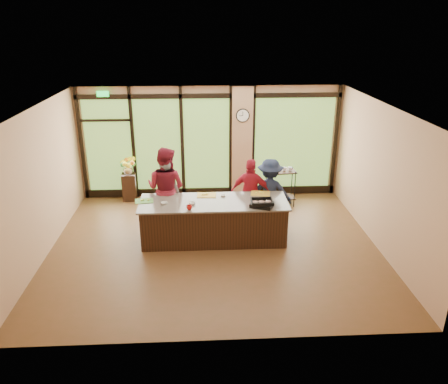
{
  "coord_description": "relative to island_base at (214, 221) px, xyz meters",
  "views": [
    {
      "loc": [
        -0.24,
        -8.38,
        4.57
      ],
      "look_at": [
        0.23,
        0.4,
        1.09
      ],
      "focal_mm": 35.0,
      "sensor_mm": 36.0,
      "label": 1
    }
  ],
  "objects": [
    {
      "name": "mixing_bowl",
      "position": [
        1.0,
        -0.25,
        0.52
      ],
      "size": [
        0.33,
        0.33,
        0.08
      ],
      "primitive_type": "imported",
      "rotation": [
        0.0,
        0.0,
        -0.03
      ],
      "color": "silver",
      "rests_on": "countertop"
    },
    {
      "name": "cutting_board_left",
      "position": [
        -1.5,
        0.1,
        0.49
      ],
      "size": [
        0.42,
        0.33,
        0.01
      ],
      "primitive_type": "cube",
      "rotation": [
        0.0,
        0.0,
        0.12
      ],
      "color": "#4C9335",
      "rests_on": "countertop"
    },
    {
      "name": "cook_right",
      "position": [
        1.34,
        0.76,
        0.37
      ],
      "size": [
        1.12,
        0.74,
        1.61
      ],
      "primitive_type": "imported",
      "rotation": [
        0.0,
        0.0,
        3.0
      ],
      "color": "#1B243D",
      "rests_on": "floor"
    },
    {
      "name": "cook_left",
      "position": [
        -1.06,
        0.7,
        0.42
      ],
      "size": [
        0.73,
        0.59,
        1.72
      ],
      "primitive_type": "imported",
      "rotation": [
        0.0,
        0.0,
        2.82
      ],
      "color": "gray",
      "rests_on": "floor"
    },
    {
      "name": "prep_bowl_near",
      "position": [
        -1.05,
        -0.09,
        0.5
      ],
      "size": [
        0.18,
        0.18,
        0.04
      ],
      "primitive_type": "imported",
      "rotation": [
        0.0,
        0.0,
        0.35
      ],
      "color": "silver",
      "rests_on": "countertop"
    },
    {
      "name": "bar_cart",
      "position": [
        1.8,
        1.91,
        0.18
      ],
      "size": [
        0.8,
        0.51,
        1.03
      ],
      "rotation": [
        0.0,
        0.0,
        0.11
      ],
      "color": "black",
      "rests_on": "floor"
    },
    {
      "name": "flower_vase",
      "position": [
        -2.21,
        2.45,
        0.43
      ],
      "size": [
        0.3,
        0.3,
        0.26
      ],
      "primitive_type": "imported",
      "rotation": [
        0.0,
        0.0,
        0.24
      ],
      "color": "olive",
      "rests_on": "flower_stand"
    },
    {
      "name": "floor",
      "position": [
        0.0,
        -0.3,
        -0.44
      ],
      "size": [
        7.0,
        7.0,
        0.0
      ],
      "primitive_type": "plane",
      "color": "brown",
      "rests_on": "ground"
    },
    {
      "name": "ceiling",
      "position": [
        0.0,
        -0.3,
        2.56
      ],
      "size": [
        7.0,
        7.0,
        0.0
      ],
      "primitive_type": "plane",
      "rotation": [
        3.14,
        0.0,
        0.0
      ],
      "color": "white",
      "rests_on": "back_wall"
    },
    {
      "name": "countertop",
      "position": [
        0.0,
        0.0,
        0.46
      ],
      "size": [
        3.2,
        1.1,
        0.04
      ],
      "primitive_type": "cube",
      "color": "slate",
      "rests_on": "island_base"
    },
    {
      "name": "prep_bowl_far",
      "position": [
        0.22,
        0.29,
        0.5
      ],
      "size": [
        0.15,
        0.15,
        0.03
      ],
      "primitive_type": "imported",
      "rotation": [
        0.0,
        0.0,
        -0.23
      ],
      "color": "silver",
      "rests_on": "countertop"
    },
    {
      "name": "left_wall",
      "position": [
        -3.5,
        -0.3,
        1.06
      ],
      "size": [
        0.0,
        6.0,
        6.0
      ],
      "primitive_type": "plane",
      "rotation": [
        1.57,
        0.0,
        1.57
      ],
      "color": "tan",
      "rests_on": "floor"
    },
    {
      "name": "island_base",
      "position": [
        0.0,
        0.0,
        0.0
      ],
      "size": [
        3.1,
        1.0,
        0.88
      ],
      "primitive_type": "cube",
      "color": "black",
      "rests_on": "floor"
    },
    {
      "name": "red_ramekin",
      "position": [
        -0.52,
        -0.4,
        0.53
      ],
      "size": [
        0.14,
        0.14,
        0.09
      ],
      "primitive_type": "imported",
      "rotation": [
        0.0,
        0.0,
        0.18
      ],
      "color": "red",
      "rests_on": "countertop"
    },
    {
      "name": "wall_clock",
      "position": [
        0.85,
        2.57,
        1.81
      ],
      "size": [
        0.36,
        0.04,
        0.36
      ],
      "color": "black",
      "rests_on": "window_wall"
    },
    {
      "name": "flower_stand",
      "position": [
        -2.21,
        2.45,
        -0.07
      ],
      "size": [
        0.39,
        0.39,
        0.74
      ],
      "primitive_type": "cube",
      "rotation": [
        0.0,
        0.0,
        0.06
      ],
      "color": "black",
      "rests_on": "floor"
    },
    {
      "name": "cook_midleft",
      "position": [
        -1.07,
        0.71,
        0.53
      ],
      "size": [
        1.17,
        1.06,
        1.95
      ],
      "primitive_type": "imported",
      "rotation": [
        0.0,
        0.0,
        2.71
      ],
      "color": "maroon",
      "rests_on": "floor"
    },
    {
      "name": "cook_midright",
      "position": [
        0.89,
        0.71,
        0.38
      ],
      "size": [
        1.03,
        0.63,
        1.63
      ],
      "primitive_type": "imported",
      "rotation": [
        0.0,
        0.0,
        2.88
      ],
      "color": "#AB1A2D",
      "rests_on": "floor"
    },
    {
      "name": "window_wall",
      "position": [
        0.16,
        2.65,
        0.95
      ],
      "size": [
        6.9,
        0.12,
        3.0
      ],
      "color": "tan",
      "rests_on": "floor"
    },
    {
      "name": "roasting_pan",
      "position": [
        1.0,
        -0.33,
        0.52
      ],
      "size": [
        0.55,
        0.5,
        0.08
      ],
      "primitive_type": "cube",
      "rotation": [
        0.0,
        0.0,
        -0.41
      ],
      "color": "black",
      "rests_on": "countertop"
    },
    {
      "name": "prep_bowl_mid",
      "position": [
        -0.46,
        -0.13,
        0.5
      ],
      "size": [
        0.15,
        0.15,
        0.05
      ],
      "primitive_type": "imported",
      "rotation": [
        0.0,
        0.0,
        0.0
      ],
      "color": "silver",
      "rests_on": "countertop"
    },
    {
      "name": "back_wall",
      "position": [
        0.0,
        2.7,
        1.06
      ],
      "size": [
        7.0,
        0.0,
        7.0
      ],
      "primitive_type": "plane",
      "rotation": [
        1.57,
        0.0,
        0.0
      ],
      "color": "tan",
      "rests_on": "floor"
    },
    {
      "name": "cutting_board_center",
      "position": [
        -0.15,
        0.36,
        0.49
      ],
      "size": [
        0.44,
        0.34,
        0.01
      ],
      "primitive_type": "cube",
      "rotation": [
        0.0,
        0.0,
        -0.05
      ],
      "color": "gold",
      "rests_on": "countertop"
    },
    {
      "name": "cutting_board_right",
      "position": [
        1.07,
        0.39,
        0.49
      ],
      "size": [
        0.47,
        0.39,
        0.01
      ],
      "primitive_type": "cube",
      "rotation": [
        0.0,
        0.0,
        -0.17
      ],
      "color": "gold",
      "rests_on": "countertop"
    },
    {
      "name": "right_wall",
      "position": [
        3.5,
        -0.3,
        1.06
      ],
      "size": [
        0.0,
        6.0,
        6.0
      ],
      "primitive_type": "plane",
      "rotation": [
        1.57,
        0.0,
        -1.57
      ],
      "color": "tan",
      "rests_on": "floor"
    }
  ]
}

